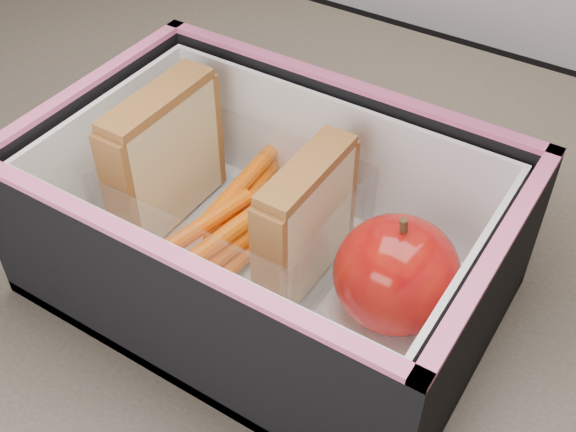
# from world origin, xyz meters

# --- Properties ---
(kitchen_table) EXTENTS (1.20, 0.80, 0.75)m
(kitchen_table) POSITION_xyz_m (0.00, 0.00, 0.66)
(kitchen_table) COLOR #63584B
(kitchen_table) RESTS_ON ground
(lunch_bag) EXTENTS (0.30, 0.30, 0.28)m
(lunch_bag) POSITION_xyz_m (-0.07, -0.05, 0.82)
(lunch_bag) COLOR black
(lunch_bag) RESTS_ON kitchen_table
(plastic_tub) EXTENTS (0.16, 0.12, 0.07)m
(plastic_tub) POSITION_xyz_m (-0.10, -0.04, 0.80)
(plastic_tub) COLOR white
(plastic_tub) RESTS_ON lunch_bag
(sandwich_left) EXTENTS (0.03, 0.09, 0.10)m
(sandwich_left) POSITION_xyz_m (-0.16, -0.04, 0.82)
(sandwich_left) COLOR #CAB77D
(sandwich_left) RESTS_ON plastic_tub
(sandwich_right) EXTENTS (0.02, 0.09, 0.10)m
(sandwich_right) POSITION_xyz_m (-0.04, -0.04, 0.81)
(sandwich_right) COLOR #CAB77D
(sandwich_right) RESTS_ON plastic_tub
(carrot_sticks) EXTENTS (0.05, 0.16, 0.03)m
(carrot_sticks) POSITION_xyz_m (-0.10, -0.04, 0.78)
(carrot_sticks) COLOR #D13704
(carrot_sticks) RESTS_ON plastic_tub
(paper_napkin) EXTENTS (0.09, 0.09, 0.01)m
(paper_napkin) POSITION_xyz_m (0.03, -0.04, 0.77)
(paper_napkin) COLOR white
(paper_napkin) RESTS_ON lunch_bag
(red_apple) EXTENTS (0.10, 0.10, 0.08)m
(red_apple) POSITION_xyz_m (0.02, -0.04, 0.81)
(red_apple) COLOR #89010B
(red_apple) RESTS_ON paper_napkin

